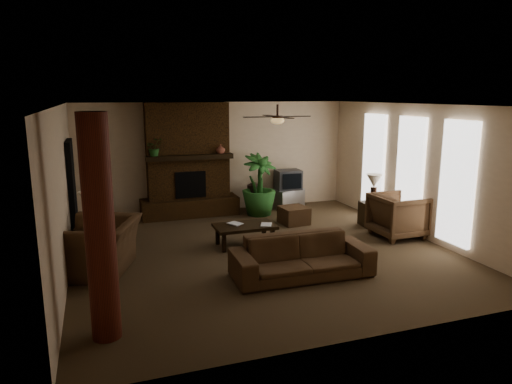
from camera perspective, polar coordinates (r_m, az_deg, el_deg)
name	(u,v)px	position (r m, az deg, el deg)	size (l,w,h in m)	color
room_shell	(263,181)	(8.72, 0.86, 1.41)	(7.00, 7.00, 7.00)	#503D28
fireplace	(188,170)	(11.63, -8.30, 2.72)	(2.40, 0.70, 2.80)	#4B2E14
windows	(410,172)	(10.56, 18.37, 2.38)	(0.08, 3.65, 2.35)	white
log_column	(100,230)	(5.88, -18.64, -4.43)	(0.36, 0.36, 2.80)	#602518
doorway	(72,192)	(10.07, -21.62, -0.04)	(0.10, 1.00, 2.10)	black
ceiling_fan	(277,119)	(9.01, 2.64, 8.98)	(1.35, 1.35, 0.37)	black
sofa	(302,250)	(7.80, 5.66, -7.12)	(2.33, 0.68, 0.91)	#513822
armchair_left	(98,238)	(8.36, -18.81, -5.38)	(1.36, 0.89, 1.19)	#513822
armchair_right	(399,213)	(10.31, 17.12, -2.52)	(1.00, 0.94, 1.03)	#513822
coffee_table	(245,228)	(9.31, -1.39, -4.40)	(1.20, 0.70, 0.43)	black
ottoman	(294,215)	(10.96, 4.67, -2.86)	(0.60, 0.60, 0.40)	#513822
tv_stand	(287,198)	(12.49, 3.86, -0.77)	(0.85, 0.50, 0.50)	silver
tv	(288,180)	(12.38, 3.98, 1.52)	(0.67, 0.55, 0.52)	#38383B
floor_vase	(254,195)	(12.01, -0.27, -0.37)	(0.34, 0.34, 0.77)	#30201B
floor_plant	(259,198)	(11.68, 0.35, -0.73)	(0.86, 1.54, 0.86)	#2B6127
side_table_left	(91,240)	(9.43, -19.56, -5.53)	(0.50, 0.50, 0.55)	black
lamp_left	(88,202)	(9.30, -19.90, -1.16)	(0.43, 0.43, 0.65)	black
side_table_right	(372,214)	(11.07, 14.10, -2.65)	(0.50, 0.50, 0.55)	black
lamp_right	(374,183)	(10.96, 14.30, 1.10)	(0.38, 0.38, 0.65)	black
mantel_plant	(155,149)	(11.20, -12.35, 5.16)	(0.38, 0.42, 0.33)	#2B6127
mantel_vase	(221,149)	(11.47, -4.37, 5.28)	(0.22, 0.23, 0.22)	#944F3B
book_a	(231,218)	(9.23, -3.05, -3.26)	(0.22, 0.03, 0.29)	#999999
book_b	(261,218)	(9.24, 0.61, -3.23)	(0.21, 0.02, 0.29)	#999999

